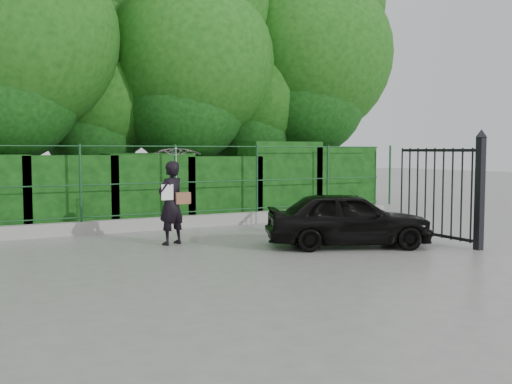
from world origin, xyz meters
name	(u,v)px	position (x,y,z in m)	size (l,w,h in m)	color
ground	(242,260)	(0.00, 0.00, 0.00)	(80.00, 80.00, 0.00)	gray
kerb	(160,223)	(0.00, 4.50, 0.15)	(14.00, 0.25, 0.30)	#9E9E99
fence	(169,181)	(0.22, 4.50, 1.20)	(14.13, 0.06, 1.80)	#174220
hedge	(149,187)	(0.03, 5.50, 0.99)	(14.20, 1.20, 2.21)	black
trees	(161,61)	(1.14, 7.74, 4.62)	(17.10, 6.15, 8.08)	black
gate	(461,188)	(4.60, -0.72, 1.19)	(0.22, 2.33, 2.36)	black
woman	(175,180)	(-0.42, 2.25, 1.34)	(1.01, 0.99, 2.04)	black
car	(348,219)	(2.57, 0.32, 0.56)	(1.33, 3.32, 1.13)	black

